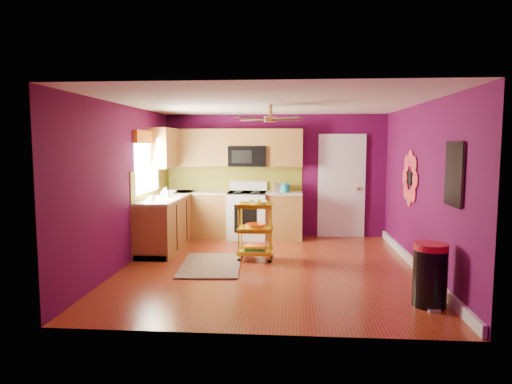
{
  "coord_description": "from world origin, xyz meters",
  "views": [
    {
      "loc": [
        0.32,
        -6.87,
        1.9
      ],
      "look_at": [
        -0.24,
        0.4,
        1.13
      ],
      "focal_mm": 32.0,
      "sensor_mm": 36.0,
      "label": 1
    }
  ],
  "objects": [
    {
      "name": "lower_cabinets",
      "position": [
        -1.35,
        1.82,
        0.43
      ],
      "size": [
        2.81,
        2.31,
        0.94
      ],
      "color": "brown",
      "rests_on": "ground"
    },
    {
      "name": "soap_bottle_a",
      "position": [
        -1.91,
        1.11,
        1.04
      ],
      "size": [
        0.09,
        0.09,
        0.19
      ],
      "primitive_type": "imported",
      "color": "#EA3F72",
      "rests_on": "lower_cabinets"
    },
    {
      "name": "ground",
      "position": [
        0.0,
        0.0,
        0.0
      ],
      "size": [
        5.0,
        5.0,
        0.0
      ],
      "primitive_type": "plane",
      "color": "maroon",
      "rests_on": "ground"
    },
    {
      "name": "teal_kettle",
      "position": [
        0.21,
        2.17,
        1.02
      ],
      "size": [
        0.18,
        0.18,
        0.21
      ],
      "color": "teal",
      "rests_on": "lower_cabinets"
    },
    {
      "name": "trash_can",
      "position": [
        1.96,
        -1.53,
        0.37
      ],
      "size": [
        0.45,
        0.46,
        0.75
      ],
      "color": "black",
      "rests_on": "ground"
    },
    {
      "name": "room_envelope",
      "position": [
        0.03,
        0.0,
        1.63
      ],
      "size": [
        4.54,
        5.04,
        2.52
      ],
      "color": "#53093E",
      "rests_on": "ground"
    },
    {
      "name": "soap_bottle_b",
      "position": [
        -1.99,
        1.27,
        1.02
      ],
      "size": [
        0.13,
        0.13,
        0.16
      ],
      "primitive_type": "imported",
      "color": "white",
      "rests_on": "lower_cabinets"
    },
    {
      "name": "panel_door",
      "position": [
        1.35,
        2.47,
        1.02
      ],
      "size": [
        0.95,
        0.11,
        2.15
      ],
      "color": "white",
      "rests_on": "ground"
    },
    {
      "name": "rolling_cart",
      "position": [
        -0.24,
        0.44,
        0.52
      ],
      "size": [
        0.57,
        0.42,
        1.01
      ],
      "color": "yellow",
      "rests_on": "ground"
    },
    {
      "name": "left_window",
      "position": [
        -2.22,
        1.05,
        1.74
      ],
      "size": [
        0.08,
        1.35,
        1.08
      ],
      "color": "white",
      "rests_on": "ground"
    },
    {
      "name": "right_wall_art",
      "position": [
        2.23,
        -0.34,
        1.44
      ],
      "size": [
        0.04,
        2.74,
        1.04
      ],
      "color": "black",
      "rests_on": "ground"
    },
    {
      "name": "counter_dish",
      "position": [
        -2.0,
        1.8,
        0.97
      ],
      "size": [
        0.23,
        0.23,
        0.06
      ],
      "primitive_type": "imported",
      "color": "white",
      "rests_on": "lower_cabinets"
    },
    {
      "name": "counter_cup",
      "position": [
        -2.02,
        0.63,
        0.98
      ],
      "size": [
        0.11,
        0.11,
        0.09
      ],
      "primitive_type": "imported",
      "color": "white",
      "rests_on": "lower_cabinets"
    },
    {
      "name": "ceiling_fan",
      "position": [
        0.0,
        0.2,
        2.29
      ],
      "size": [
        1.01,
        1.01,
        0.26
      ],
      "color": "#BF8C3F",
      "rests_on": "ground"
    },
    {
      "name": "toaster",
      "position": [
        0.1,
        2.24,
        1.03
      ],
      "size": [
        0.22,
        0.15,
        0.18
      ],
      "primitive_type": "cube",
      "color": "beige",
      "rests_on": "lower_cabinets"
    },
    {
      "name": "shag_rug",
      "position": [
        -0.92,
        0.03,
        0.01
      ],
      "size": [
        1.01,
        1.54,
        0.02
      ],
      "primitive_type": "cube",
      "rotation": [
        0.0,
        0.0,
        0.07
      ],
      "color": "black",
      "rests_on": "ground"
    },
    {
      "name": "upper_cabinetry",
      "position": [
        -1.24,
        2.17,
        1.8
      ],
      "size": [
        2.8,
        2.3,
        1.26
      ],
      "color": "brown",
      "rests_on": "ground"
    },
    {
      "name": "electric_range",
      "position": [
        -0.55,
        2.17,
        0.48
      ],
      "size": [
        0.76,
        0.66,
        1.13
      ],
      "color": "white",
      "rests_on": "ground"
    }
  ]
}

